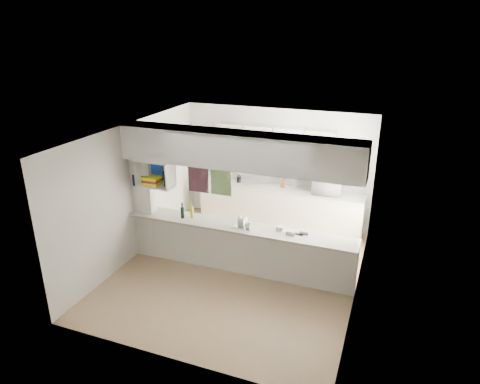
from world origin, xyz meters
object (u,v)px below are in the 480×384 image
at_px(bowl, 325,177).
at_px(wine_bottles, 187,212).
at_px(dish_rack, 244,222).
at_px(microwave, 327,186).

height_order(bowl, wine_bottles, bowl).
relative_size(bowl, dish_rack, 0.62).
bearing_deg(dish_rack, microwave, 70.82).
bearing_deg(bowl, dish_rack, -116.11).
relative_size(bowl, wine_bottles, 0.79).
bearing_deg(bowl, wine_bottles, -135.18).
xyz_separation_m(microwave, wine_bottles, (-2.18, -2.14, -0.05)).
height_order(microwave, dish_rack, microwave).
relative_size(microwave, dish_rack, 1.51).
height_order(bowl, dish_rack, bowl).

